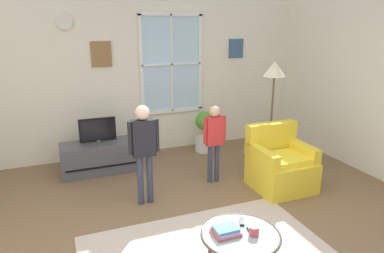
% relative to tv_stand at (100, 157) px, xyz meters
% --- Properties ---
extents(ground_plane, '(6.58, 6.73, 0.02)m').
position_rel_tv_stand_xyz_m(ground_plane, '(0.80, -2.44, -0.25)').
color(ground_plane, brown).
extents(back_wall, '(5.98, 0.17, 2.95)m').
position_rel_tv_stand_xyz_m(back_wall, '(0.82, 0.68, 1.24)').
color(back_wall, silver).
rests_on(back_wall, ground_plane).
extents(tv_stand, '(1.14, 0.48, 0.47)m').
position_rel_tv_stand_xyz_m(tv_stand, '(0.00, 0.00, 0.00)').
color(tv_stand, '#4C4C51').
rests_on(tv_stand, ground_plane).
extents(television, '(0.54, 0.08, 0.39)m').
position_rel_tv_stand_xyz_m(television, '(0.00, -0.00, 0.44)').
color(television, '#4C4C4C').
rests_on(television, tv_stand).
extents(armchair, '(0.76, 0.74, 0.87)m').
position_rel_tv_stand_xyz_m(armchair, '(2.26, -1.47, 0.09)').
color(armchair, yellow).
rests_on(armchair, ground_plane).
extents(coffee_table, '(0.72, 0.72, 0.42)m').
position_rel_tv_stand_xyz_m(coffee_table, '(0.87, -2.85, 0.16)').
color(coffee_table, '#99B2B7').
rests_on(coffee_table, ground_plane).
extents(book_stack, '(0.24, 0.20, 0.07)m').
position_rel_tv_stand_xyz_m(book_stack, '(0.75, -2.80, 0.22)').
color(book_stack, '#C55A4D').
rests_on(book_stack, coffee_table).
extents(cup, '(0.09, 0.09, 0.09)m').
position_rel_tv_stand_xyz_m(cup, '(0.98, -2.90, 0.23)').
color(cup, '#BF3F3F').
rests_on(cup, coffee_table).
extents(remote_near_books, '(0.10, 0.14, 0.02)m').
position_rel_tv_stand_xyz_m(remote_near_books, '(0.98, -2.69, 0.19)').
color(remote_near_books, black).
rests_on(remote_near_books, coffee_table).
extents(remote_near_cup, '(0.06, 0.14, 0.02)m').
position_rel_tv_stand_xyz_m(remote_near_cup, '(0.98, -2.86, 0.19)').
color(remote_near_cup, black).
rests_on(remote_near_cup, coffee_table).
extents(person_black_shirt, '(0.39, 0.18, 1.28)m').
position_rel_tv_stand_xyz_m(person_black_shirt, '(0.41, -1.23, 0.57)').
color(person_black_shirt, '#333851').
rests_on(person_black_shirt, ground_plane).
extents(person_red_shirt, '(0.34, 0.16, 1.13)m').
position_rel_tv_stand_xyz_m(person_red_shirt, '(1.48, -0.97, 0.48)').
color(person_red_shirt, '#333851').
rests_on(person_red_shirt, ground_plane).
extents(potted_plant_by_window, '(0.33, 0.33, 0.73)m').
position_rel_tv_stand_xyz_m(potted_plant_by_window, '(1.87, 0.25, 0.14)').
color(potted_plant_by_window, silver).
rests_on(potted_plant_by_window, ground_plane).
extents(floor_lamp, '(0.32, 0.32, 1.69)m').
position_rel_tv_stand_xyz_m(floor_lamp, '(2.49, -0.87, 1.18)').
color(floor_lamp, black).
rests_on(floor_lamp, ground_plane).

